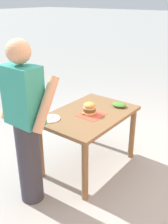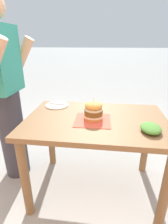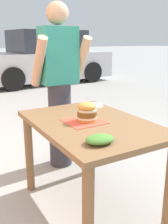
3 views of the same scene
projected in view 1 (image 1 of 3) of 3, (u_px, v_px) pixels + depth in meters
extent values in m
plane|color=#9E9E99|center=(89.00, 165.00, 3.39)|extent=(80.00, 80.00, 0.00)
cube|color=brown|center=(89.00, 115.00, 3.10)|extent=(0.78, 1.14, 0.04)
cylinder|color=brown|center=(132.00, 134.00, 3.44)|extent=(0.07, 0.07, 0.70)
cylinder|color=brown|center=(92.00, 121.00, 3.81)|extent=(0.07, 0.07, 0.70)
cylinder|color=brown|center=(85.00, 172.00, 2.70)|extent=(0.07, 0.07, 0.70)
cylinder|color=brown|center=(40.00, 151.00, 3.06)|extent=(0.07, 0.07, 0.70)
cube|color=#D64C38|center=(91.00, 115.00, 3.05)|extent=(0.29, 0.29, 0.00)
cylinder|color=gold|center=(89.00, 113.00, 3.06)|extent=(0.14, 0.14, 0.02)
cylinder|color=beige|center=(89.00, 112.00, 3.05)|extent=(0.15, 0.15, 0.01)
cylinder|color=brown|center=(89.00, 110.00, 3.04)|extent=(0.15, 0.15, 0.04)
cylinder|color=beige|center=(89.00, 107.00, 3.03)|extent=(0.14, 0.14, 0.01)
ellipsoid|color=gold|center=(89.00, 105.00, 3.02)|extent=(0.14, 0.14, 0.07)
cylinder|color=#D1B77F|center=(90.00, 102.00, 3.00)|extent=(0.00, 0.00, 0.05)
cylinder|color=#8EA83D|center=(84.00, 113.00, 3.07)|extent=(0.06, 0.09, 0.02)
cylinder|color=white|center=(50.00, 119.00, 2.94)|extent=(0.22, 0.22, 0.01)
cylinder|color=silver|center=(51.00, 118.00, 2.93)|extent=(0.04, 0.17, 0.01)
cylinder|color=silver|center=(49.00, 117.00, 2.95)|extent=(0.03, 0.17, 0.01)
ellipsoid|color=#477F33|center=(119.00, 105.00, 3.27)|extent=(0.18, 0.14, 0.05)
cylinder|color=#33333D|center=(30.00, 163.00, 2.68)|extent=(0.24, 0.24, 0.90)
cube|color=teal|center=(23.00, 96.00, 2.38)|extent=(0.36, 0.22, 0.56)
sphere|color=tan|center=(18.00, 51.00, 2.22)|extent=(0.22, 0.22, 0.22)
cylinder|color=tan|center=(46.00, 105.00, 2.32)|extent=(0.09, 0.34, 0.50)
cylinder|color=tan|center=(13.00, 94.00, 2.57)|extent=(0.09, 0.34, 0.50)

